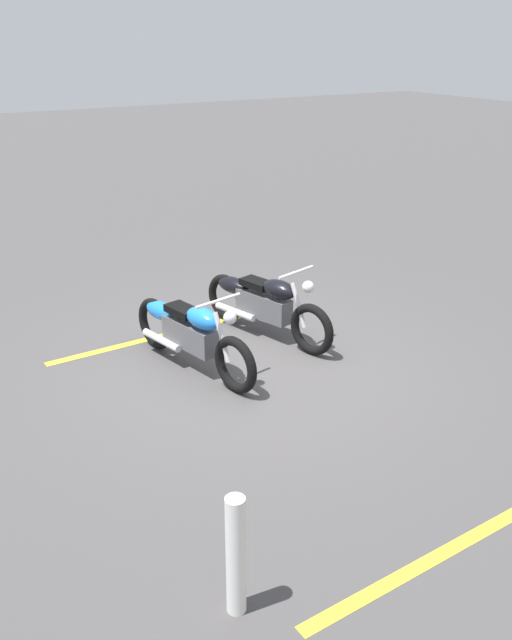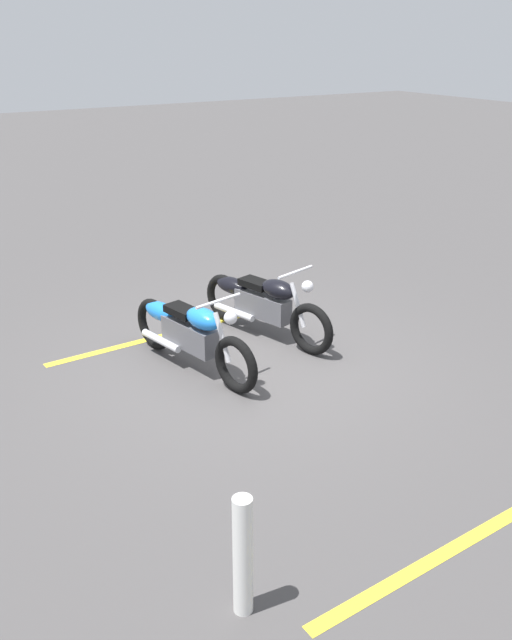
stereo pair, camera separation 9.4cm
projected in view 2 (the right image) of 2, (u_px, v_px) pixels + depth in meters
ground_plane at (250, 365)px, 8.29m from camera, size 60.00×60.00×0.00m
motorcycle_bright_foreground at (189, 332)px, 8.06m from camera, size 2.21×0.74×1.04m
motorcycle_dark_foreground at (262, 303)px, 8.93m from camera, size 2.19×0.81×1.04m
bollard_post at (243, 556)px, 4.60m from camera, size 0.14×0.14×0.96m
parking_stripe_near at (163, 336)px, 9.08m from camera, size 0.25×3.20×0.01m
parking_stripe_mid at (465, 541)px, 5.42m from camera, size 0.25×3.20×0.01m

